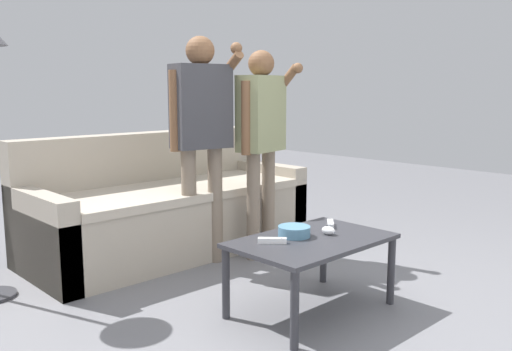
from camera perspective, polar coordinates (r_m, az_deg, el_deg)
ground_plane at (r=3.25m, az=4.08°, el=-13.67°), size 12.00×12.00×0.00m
couch at (r=4.31m, az=-9.30°, el=-3.65°), size 2.16×0.92×0.91m
coffee_table at (r=3.10m, az=5.85°, el=-7.52°), size 0.90×0.58×0.42m
snack_bowl at (r=3.11m, az=4.06°, el=-5.84°), size 0.18×0.18×0.06m
game_remote_nunchuk at (r=3.17m, az=7.58°, el=-5.72°), size 0.06×0.09×0.05m
player_right at (r=4.01m, az=0.57°, el=4.89°), size 0.49×0.33×1.53m
player_center at (r=3.83m, az=-5.73°, el=5.43°), size 0.47×0.38×1.61m
game_remote_wand_near at (r=2.97m, az=1.76°, el=-6.83°), size 0.13×0.14×0.03m
game_remote_wand_far at (r=3.36m, az=7.80°, el=-5.04°), size 0.13×0.12×0.03m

